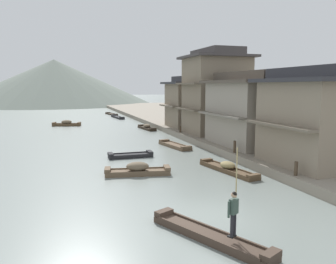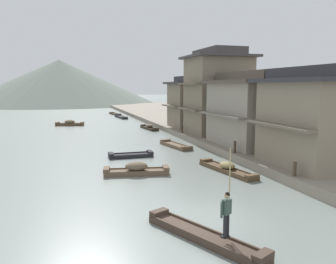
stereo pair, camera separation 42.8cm
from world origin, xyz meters
name	(u,v)px [view 2 (the right image)]	position (x,y,z in m)	size (l,w,h in m)	color
ground_plane	(205,215)	(0.00, 0.00, 0.00)	(400.00, 400.00, 0.00)	gray
riverbank_right	(220,124)	(15.11, 30.00, 0.30)	(18.00, 110.00, 0.59)	gray
boat_foreground_poled	(203,236)	(-0.99, -2.18, 0.15)	(3.00, 5.11, 0.45)	#423328
boatman_person	(227,209)	(-0.55, -3.08, 1.46)	(0.48, 0.42, 3.04)	black
boat_moored_nearest	(121,117)	(3.94, 46.15, 0.14)	(1.46, 5.88, 0.43)	#232326
boat_moored_second	(131,155)	(-0.73, 13.02, 0.14)	(3.49, 1.19, 0.42)	#232326
boat_moored_third	(176,146)	(4.05, 16.21, 0.14)	(1.84, 4.61, 0.41)	brown
boat_moored_far	(70,123)	(-4.87, 36.69, 0.31)	(3.98, 2.10, 0.83)	brown
boat_midriver_drifting	(227,169)	(4.37, 6.56, 0.22)	(1.83, 5.33, 0.68)	brown
boat_midriver_upstream	(136,170)	(-1.41, 7.62, 0.30)	(4.22, 1.83, 0.82)	brown
boat_upstream_distant	(115,114)	(3.99, 53.49, 0.11)	(1.79, 5.05, 0.34)	#33281E
boat_crossing_west	(149,127)	(4.87, 29.54, 0.24)	(1.45, 4.55, 0.69)	#33281E
house_waterfront_nearest	(315,118)	(9.30, 4.50, 3.59)	(5.85, 6.95, 6.14)	gray
house_waterfront_second	(251,110)	(9.42, 12.34, 3.59)	(6.09, 8.21, 6.14)	gray
house_waterfront_tall	(218,92)	(9.82, 19.70, 4.90)	(6.90, 6.13, 8.74)	#7F705B
house_waterfront_narrow	(193,102)	(9.55, 25.92, 3.60)	(6.35, 5.99, 6.14)	#7F705B
mooring_post_dock_near	(295,169)	(6.46, 2.54, 0.99)	(0.20, 0.20, 0.79)	#473828
mooring_post_dock_mid	(235,147)	(6.46, 9.47, 1.04)	(0.20, 0.20, 0.90)	#473828
mooring_post_dock_far	(182,129)	(6.46, 21.27, 0.95)	(0.20, 0.20, 0.72)	#473828
hill_far_west	(64,84)	(-4.93, 132.48, 6.51)	(42.08, 42.08, 13.02)	#5B6B5B
hill_far_centre	(60,82)	(-6.37, 101.61, 6.90)	(60.21, 60.21, 13.79)	slate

